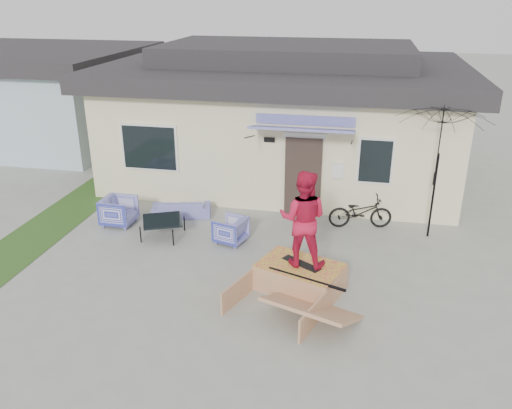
% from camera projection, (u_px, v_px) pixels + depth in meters
% --- Properties ---
extents(ground, '(90.00, 90.00, 0.00)m').
position_uv_depth(ground, '(222.00, 300.00, 10.14)').
color(ground, gray).
rests_on(ground, ground).
extents(grass_strip, '(1.40, 8.00, 0.01)m').
position_uv_depth(grass_strip, '(40.00, 233.00, 12.92)').
color(grass_strip, '#27491B').
rests_on(grass_strip, ground).
extents(house, '(10.80, 8.49, 4.10)m').
position_uv_depth(house, '(286.00, 112.00, 16.63)').
color(house, beige).
rests_on(house, ground).
extents(neighbor_house, '(8.60, 7.60, 3.50)m').
position_uv_depth(neighbor_house, '(29.00, 94.00, 20.47)').
color(neighbor_house, '#A4BACB').
rests_on(neighbor_house, ground).
extents(loveseat, '(1.58, 0.80, 0.59)m').
position_uv_depth(loveseat, '(181.00, 205.00, 13.78)').
color(loveseat, '#1F299F').
rests_on(loveseat, ground).
extents(armchair_left, '(0.74, 0.78, 0.79)m').
position_uv_depth(armchair_left, '(119.00, 210.00, 13.26)').
color(armchair_left, '#1F299F').
rests_on(armchair_left, ground).
extents(armchair_right, '(0.79, 0.82, 0.69)m').
position_uv_depth(armchair_right, '(231.00, 229.00, 12.34)').
color(armchair_right, '#1F299F').
rests_on(armchair_right, ground).
extents(coffee_table, '(1.20, 1.20, 0.45)m').
position_uv_depth(coffee_table, '(163.00, 228.00, 12.65)').
color(coffee_table, black).
rests_on(coffee_table, ground).
extents(bicycle, '(1.66, 0.84, 1.01)m').
position_uv_depth(bicycle, '(361.00, 209.00, 13.05)').
color(bicycle, black).
rests_on(bicycle, ground).
extents(patio_umbrella, '(2.43, 2.30, 2.20)m').
position_uv_depth(patio_umbrella, '(437.00, 168.00, 12.09)').
color(patio_umbrella, black).
rests_on(patio_umbrella, ground).
extents(skate_ramp, '(2.22, 2.54, 0.53)m').
position_uv_depth(skate_ramp, '(300.00, 277.00, 10.42)').
color(skate_ramp, tan).
rests_on(skate_ramp, ground).
extents(skateboard, '(0.84, 0.64, 0.05)m').
position_uv_depth(skateboard, '(301.00, 263.00, 10.35)').
color(skateboard, black).
rests_on(skateboard, skate_ramp).
extents(skater, '(0.97, 0.77, 1.93)m').
position_uv_depth(skater, '(303.00, 217.00, 9.97)').
color(skater, red).
rests_on(skater, skateboard).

